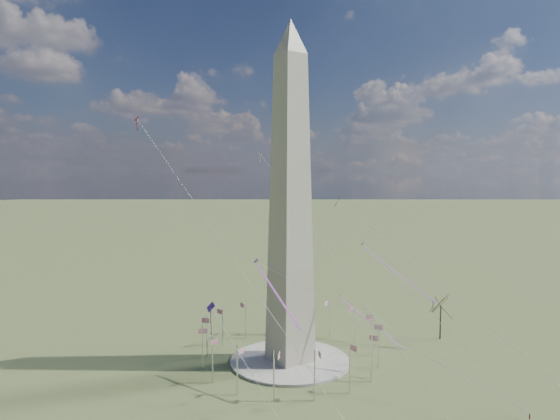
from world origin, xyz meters
TOP-DOWN VIEW (x-y plane):
  - ground at (0.00, 0.00)m, footprint 2000.00×2000.00m
  - plaza at (0.00, 0.00)m, footprint 36.00×36.00m
  - washington_monument at (0.00, 0.00)m, footprint 15.56×15.56m
  - flagpole_ring at (-0.00, -0.00)m, footprint 54.40×54.40m
  - tree_near at (54.31, -12.68)m, footprint 9.76×9.76m
  - person_centre at (24.43, -60.19)m, footprint 1.05×0.77m
  - kite_delta_black at (29.46, 11.16)m, footprint 16.07×14.52m
  - kite_diamond_purple at (-26.05, 0.54)m, footprint 1.96×3.06m
  - kite_streamer_left at (20.62, -19.12)m, footprint 9.70×21.92m
  - kite_streamer_mid at (-13.27, -9.32)m, footprint 2.04×21.69m
  - kite_streamer_right at (30.47, 1.07)m, footprint 11.18×22.06m
  - kite_small_red at (-33.53, 34.20)m, footprint 1.34×2.04m
  - kite_small_white at (16.63, 42.34)m, footprint 1.36×1.97m

SIDE VIEW (x-z plane):
  - ground at x=0.00m, z-range 0.00..0.00m
  - plaza at x=0.00m, z-range 0.00..0.80m
  - person_centre at x=24.43m, z-range 0.00..1.65m
  - flagpole_ring at x=0.00m, z-range 0.77..13.77m
  - kite_streamer_right at x=30.47m, z-range 1.29..17.55m
  - tree_near at x=54.31m, z-range 3.64..20.71m
  - kite_diamond_purple at x=-26.05m, z-range 15.24..24.66m
  - kite_streamer_mid at x=-13.27m, z-range 19.89..34.78m
  - kite_streamer_left at x=20.62m, z-range 22.71..38.53m
  - kite_delta_black at x=29.46m, z-range 38.52..53.06m
  - washington_monument at x=0.00m, z-range -2.05..97.95m
  - kite_small_white at x=16.63m, z-range 61.60..65.73m
  - kite_small_red at x=-33.53m, z-range 70.79..75.22m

